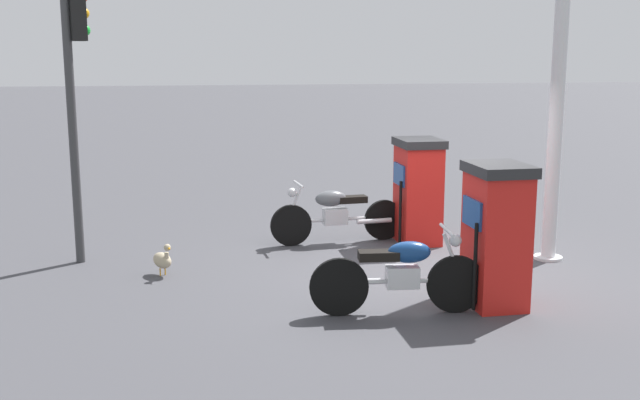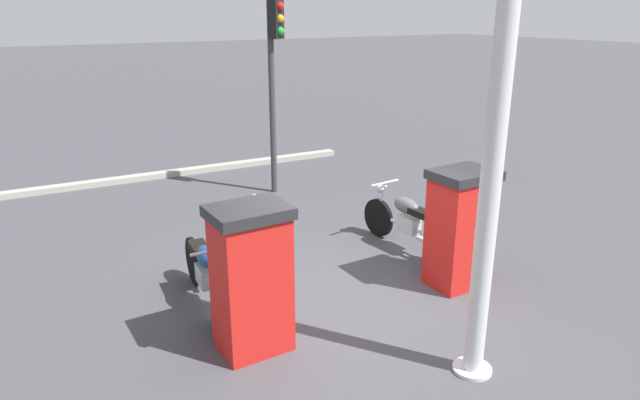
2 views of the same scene
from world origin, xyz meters
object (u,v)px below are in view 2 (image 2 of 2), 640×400
(fuel_pump_near, at_px, (460,228))
(fuel_pump_far, at_px, (251,279))
(motorcycle_near_pump, at_px, (409,222))
(wandering_duck, at_px, (259,204))
(roadside_traffic_light, at_px, (274,64))
(motorcycle_far_pump, at_px, (206,271))
(canopy_support_pole, at_px, (493,163))

(fuel_pump_near, distance_m, fuel_pump_far, 2.99)
(fuel_pump_far, xyz_separation_m, motorcycle_near_pump, (1.22, -3.17, -0.38))
(fuel_pump_near, height_order, motorcycle_near_pump, fuel_pump_near)
(fuel_pump_near, xyz_separation_m, wandering_duck, (3.78, 1.15, -0.59))
(roadside_traffic_light, bearing_deg, motorcycle_far_pump, 142.61)
(fuel_pump_near, distance_m, wandering_duck, 3.99)
(wandering_duck, bearing_deg, motorcycle_far_pump, 143.63)
(motorcycle_far_pump, bearing_deg, wandering_duck, -36.37)
(roadside_traffic_light, bearing_deg, canopy_support_pole, 171.22)
(fuel_pump_far, xyz_separation_m, motorcycle_far_pump, (1.14, 0.11, -0.35))
(fuel_pump_far, relative_size, canopy_support_pole, 0.36)
(fuel_pump_near, bearing_deg, motorcycle_far_pump, 69.84)
(fuel_pump_near, relative_size, motorcycle_far_pump, 0.81)
(fuel_pump_far, bearing_deg, wandering_duck, -25.97)
(motorcycle_near_pump, bearing_deg, wandering_duck, 27.40)
(fuel_pump_near, bearing_deg, fuel_pump_far, 90.00)
(fuel_pump_near, xyz_separation_m, motorcycle_far_pump, (1.14, 3.09, -0.33))
(motorcycle_near_pump, relative_size, motorcycle_far_pump, 1.07)
(fuel_pump_near, relative_size, canopy_support_pole, 0.35)
(fuel_pump_far, height_order, wandering_duck, fuel_pump_far)
(roadside_traffic_light, xyz_separation_m, canopy_support_pole, (-6.40, 0.99, -0.34))
(motorcycle_far_pump, distance_m, canopy_support_pole, 3.69)
(fuel_pump_far, distance_m, motorcycle_near_pump, 3.41)
(wandering_duck, bearing_deg, fuel_pump_near, -163.12)
(motorcycle_near_pump, distance_m, canopy_support_pole, 3.56)
(motorcycle_far_pump, xyz_separation_m, roadside_traffic_light, (3.72, -2.84, 2.07))
(motorcycle_far_pump, bearing_deg, motorcycle_near_pump, -88.50)
(roadside_traffic_light, height_order, canopy_support_pole, canopy_support_pole)
(fuel_pump_far, bearing_deg, motorcycle_far_pump, 5.35)
(roadside_traffic_light, bearing_deg, motorcycle_near_pump, -173.30)
(wandering_duck, height_order, canopy_support_pole, canopy_support_pole)
(fuel_pump_near, height_order, motorcycle_far_pump, fuel_pump_near)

